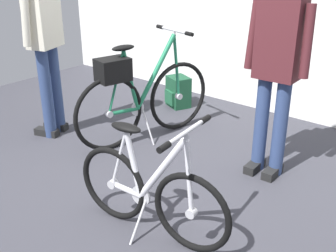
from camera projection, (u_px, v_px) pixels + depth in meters
name	position (u px, v px, depth m)	size (l,w,h in m)	color
ground_plane	(133.00, 199.00, 3.06)	(6.53, 6.53, 0.00)	#38383F
folding_bike_foreground	(150.00, 191.00, 2.59)	(1.13, 0.53, 0.80)	black
display_bike_left	(140.00, 95.00, 3.82)	(0.55, 1.45, 1.03)	black
visitor_near_wall	(277.00, 60.00, 3.07)	(0.54, 0.28, 1.65)	navy
visitor_browsing	(43.00, 28.00, 3.73)	(0.35, 0.51, 1.80)	navy
backpack_on_floor	(178.00, 92.00, 4.78)	(0.32, 0.30, 0.35)	#19472D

